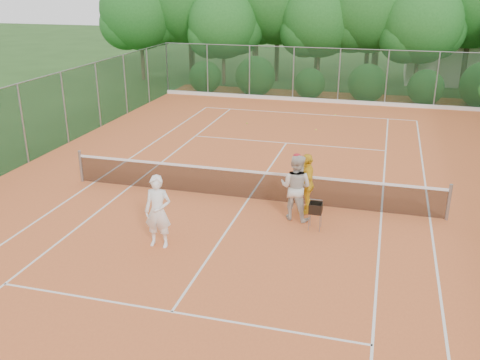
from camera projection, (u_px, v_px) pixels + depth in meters
name	position (u px, v px, depth m)	size (l,w,h in m)	color
ground	(249.00, 199.00, 16.99)	(120.00, 120.00, 0.00)	#244819
clay_court	(249.00, 199.00, 16.99)	(18.00, 36.00, 0.02)	orange
club_building	(468.00, 60.00, 35.86)	(8.00, 5.00, 3.00)	beige
tennis_net	(249.00, 184.00, 16.80)	(11.97, 0.10, 1.10)	gray
player_white	(158.00, 212.00, 13.67)	(0.71, 0.46, 1.94)	white
player_center_grp	(296.00, 187.00, 15.25)	(1.09, 0.93, 1.99)	beige
player_yellow	(307.00, 183.00, 15.71)	(1.07, 0.45, 1.83)	yellow
ball_hopper	(316.00, 208.00, 14.72)	(0.34, 0.34, 0.78)	gray
stray_ball_a	(247.00, 123.00, 25.75)	(0.07, 0.07, 0.07)	#B0C82E
stray_ball_b	(335.00, 115.00, 27.34)	(0.07, 0.07, 0.07)	#CCDE33
stray_ball_c	(316.00, 130.00, 24.67)	(0.07, 0.07, 0.07)	yellow
court_markings	(249.00, 199.00, 16.98)	(11.03, 23.83, 0.01)	white
fence_back	(316.00, 75.00, 29.98)	(18.07, 0.07, 3.00)	#19381E
tropical_treeline	(354.00, 4.00, 33.07)	(32.10, 8.49, 15.03)	brown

